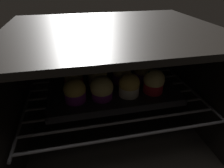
% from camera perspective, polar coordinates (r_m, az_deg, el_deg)
% --- Properties ---
extents(oven_cavity, '(0.59, 0.47, 0.37)m').
position_cam_1_polar(oven_cavity, '(0.65, -0.56, 1.27)').
color(oven_cavity, black).
rests_on(oven_cavity, ground).
extents(oven_rack, '(0.55, 0.42, 0.01)m').
position_cam_1_polar(oven_rack, '(0.63, 0.23, -3.27)').
color(oven_rack, '#4C494C').
rests_on(oven_rack, oven_cavity).
extents(baking_tray, '(0.41, 0.24, 0.02)m').
position_cam_1_polar(baking_tray, '(0.63, -0.00, -1.86)').
color(baking_tray, black).
rests_on(baking_tray, oven_rack).
extents(muffin_row0_col0, '(0.07, 0.07, 0.07)m').
position_cam_1_polar(muffin_row0_col0, '(0.57, -11.00, -2.11)').
color(muffin_row0_col0, '#7A238C').
rests_on(muffin_row0_col0, baking_tray).
extents(muffin_row0_col1, '(0.07, 0.07, 0.07)m').
position_cam_1_polar(muffin_row0_col1, '(0.57, -3.04, -1.46)').
color(muffin_row0_col1, '#7A238C').
rests_on(muffin_row0_col1, baking_tray).
extents(muffin_row0_col2, '(0.06, 0.06, 0.07)m').
position_cam_1_polar(muffin_row0_col2, '(0.59, 5.12, -0.43)').
color(muffin_row0_col2, silver).
rests_on(muffin_row0_col2, baking_tray).
extents(muffin_row0_col3, '(0.07, 0.07, 0.08)m').
position_cam_1_polar(muffin_row0_col3, '(0.61, 12.32, 0.69)').
color(muffin_row0_col3, red).
rests_on(muffin_row0_col3, baking_tray).
extents(muffin_row1_col0, '(0.06, 0.06, 0.08)m').
position_cam_1_polar(muffin_row1_col0, '(0.64, -11.38, 2.00)').
color(muffin_row1_col0, red).
rests_on(muffin_row1_col0, baking_tray).
extents(muffin_row1_col1, '(0.06, 0.06, 0.08)m').
position_cam_1_polar(muffin_row1_col1, '(0.64, -4.31, 2.61)').
color(muffin_row1_col1, silver).
rests_on(muffin_row1_col1, baking_tray).
extents(muffin_row1_col2, '(0.06, 0.06, 0.08)m').
position_cam_1_polar(muffin_row1_col2, '(0.66, 2.89, 3.37)').
color(muffin_row1_col2, '#7A238C').
rests_on(muffin_row1_col2, baking_tray).
extents(muffin_row1_col3, '(0.06, 0.06, 0.08)m').
position_cam_1_polar(muffin_row1_col3, '(0.68, 9.30, 3.68)').
color(muffin_row1_col3, '#7A238C').
rests_on(muffin_row1_col3, baking_tray).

